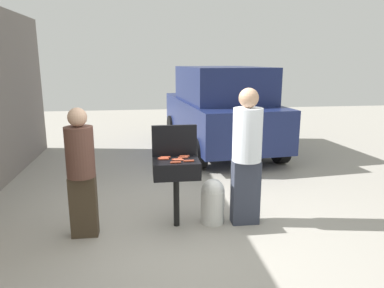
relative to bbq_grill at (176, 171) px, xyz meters
name	(u,v)px	position (x,y,z in m)	size (l,w,h in m)	color
ground_plane	(187,231)	(0.11, -0.19, -0.77)	(24.00, 24.00, 0.00)	#9E998E
bbq_grill	(176,171)	(0.00, 0.00, 0.00)	(0.60, 0.44, 0.91)	black
grill_lid_open	(174,141)	(0.00, 0.22, 0.35)	(0.60, 0.05, 0.42)	black
hot_dog_0	(183,158)	(0.10, 0.07, 0.16)	(0.03, 0.03, 0.13)	#B74C33
hot_dog_1	(178,160)	(0.03, -0.04, 0.16)	(0.03, 0.03, 0.13)	#C6593D
hot_dog_2	(164,159)	(-0.16, 0.03, 0.16)	(0.03, 0.03, 0.13)	#AD4228
hot_dog_3	(189,161)	(0.15, -0.10, 0.16)	(0.03, 0.03, 0.13)	#AD4228
hot_dog_4	(184,156)	(0.13, 0.14, 0.16)	(0.03, 0.03, 0.13)	#AD4228
hot_dog_5	(166,157)	(-0.13, 0.11, 0.16)	(0.03, 0.03, 0.13)	#AD4228
hot_dog_6	(177,159)	(0.01, -0.01, 0.16)	(0.03, 0.03, 0.13)	#AD4228
hot_dog_7	(163,158)	(-0.16, 0.07, 0.16)	(0.03, 0.03, 0.13)	#B74C33
hot_dog_8	(176,162)	(-0.02, -0.15, 0.16)	(0.03, 0.03, 0.13)	#AD4228
propane_tank	(213,200)	(0.50, 0.03, -0.45)	(0.32, 0.32, 0.62)	silver
person_left	(81,169)	(-1.17, -0.13, 0.12)	(0.34, 0.34, 1.63)	#3F3323
person_right	(247,152)	(0.93, -0.03, 0.23)	(0.38, 0.38, 1.83)	#333847
parked_minivan	(220,108)	(1.45, 4.10, 0.26)	(2.37, 4.56, 2.02)	navy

